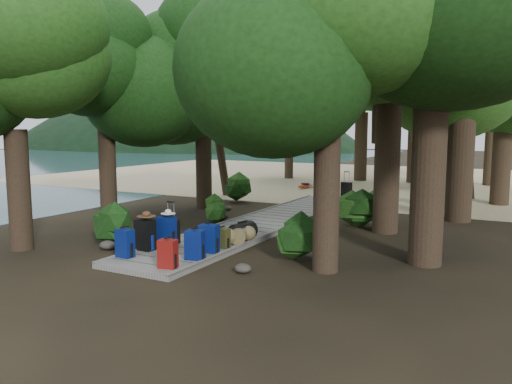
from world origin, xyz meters
The scene contains 51 objects.
ground centered at (0.00, 0.00, 0.00)m, with size 120.00×120.00×0.00m, color #2E2517.
sand_beach centered at (0.00, 16.00, 0.01)m, with size 40.00×22.00×0.02m, color #CFBA8B.
water_bay centered at (-32.00, 25.00, 0.00)m, with size 50.00×60.00×0.02m, color #2C505B.
distant_hill centered at (-40.00, 48.00, 0.00)m, with size 32.00×16.00×12.00m, color black.
boardwalk centered at (0.00, 1.00, 0.06)m, with size 2.00×12.00×0.12m, color gray.
backpack_left_a centered at (-0.73, -4.29, 0.46)m, with size 0.36×0.25×0.68m, color navy, non-canonical shape.
backpack_left_b centered at (-0.77, -3.58, 0.51)m, with size 0.42×0.30×0.78m, color black, non-canonical shape.
backpack_left_c centered at (-0.61, -3.02, 0.51)m, with size 0.42×0.30×0.78m, color navy, non-canonical shape.
backpack_right_a centered at (0.63, -4.54, 0.44)m, with size 0.36×0.25×0.64m, color maroon, non-canonical shape.
backpack_right_b centered at (0.73, -3.73, 0.47)m, with size 0.39×0.27×0.70m, color navy, non-canonical shape.
backpack_right_c centered at (0.65, -3.07, 0.47)m, with size 0.41×0.29×0.71m, color navy, non-canonical shape.
backpack_right_d centered at (0.68, -2.55, 0.38)m, with size 0.34×0.24×0.51m, color #43431B, non-canonical shape.
duffel_right_khaki centered at (0.78, -1.93, 0.32)m, with size 0.39×0.59×0.39m, color olive, non-canonical shape.
duffel_right_black centered at (0.70, -1.60, 0.34)m, with size 0.45×0.71×0.45m, color black, non-canonical shape.
suitcase_on_boardwalk centered at (-0.63, -2.78, 0.41)m, with size 0.38×0.21×0.59m, color black, non-canonical shape.
lone_suitcase_on_sand centered at (0.39, 7.77, 0.35)m, with size 0.42×0.24×0.66m, color black, non-canonical shape.
hat_brown centered at (-0.77, -3.53, 0.97)m, with size 0.44×0.44×0.13m, color #51351E, non-canonical shape.
hat_white centered at (-0.56, -2.99, 0.96)m, with size 0.35×0.35×0.12m, color silver, non-canonical shape.
kayak centered at (-2.50, 10.26, 0.17)m, with size 0.66×3.01×0.30m, color #B82D0F.
sun_lounger centered at (3.70, 10.53, 0.32)m, with size 0.61×1.89×0.61m, color silver, non-canonical shape.
tree_right_a centered at (3.37, -2.87, 3.80)m, with size 4.56×4.56×7.59m, color black, non-canonical shape.
tree_right_b centered at (5.08, -1.36, 5.07)m, with size 5.67×5.67×10.13m, color black, non-canonical shape.
tree_right_c centered at (3.51, 1.60, 5.03)m, with size 5.81×5.81×10.05m, color black, non-canonical shape.
tree_right_d centered at (5.12, 4.42, 5.71)m, with size 6.23×6.23×11.41m, color black, non-canonical shape.
tree_right_e centered at (4.49, 6.59, 4.69)m, with size 5.21×5.21×9.38m, color black, non-canonical shape.
tree_right_f centered at (6.13, 8.80, 4.94)m, with size 5.53×5.53×9.88m, color black, non-canonical shape.
tree_left_a centered at (-3.77, -4.57, 3.81)m, with size 4.58×4.58×7.63m, color black, non-canonical shape.
tree_left_b centered at (-5.26, -0.15, 3.97)m, with size 4.41×4.41×7.94m, color black, non-canonical shape.
tree_left_c centered at (-3.56, 2.98, 4.19)m, with size 4.82×4.82×8.38m, color black, non-canonical shape.
tree_back_a centered at (-1.19, 15.16, 5.03)m, with size 5.81×5.81×10.05m, color black, non-canonical shape.
tree_back_b centered at (1.69, 15.48, 5.49)m, with size 6.15×6.15×10.98m, color black, non-canonical shape.
tree_back_c centered at (5.38, 15.83, 4.18)m, with size 4.64×4.64×8.35m, color black, non-canonical shape.
tree_back_d centered at (-5.25, 14.39, 3.60)m, with size 4.32×4.32×7.21m, color black, non-canonical shape.
palm_right_a centered at (2.52, 5.59, 3.57)m, with size 4.19×4.19×7.14m, color #124215, non-canonical shape.
palm_right_b centered at (5.01, 10.34, 3.99)m, with size 4.13×4.13×7.97m, color #124215, non-canonical shape.
palm_right_c centered at (2.64, 12.64, 3.32)m, with size 4.18×4.18×6.65m, color #124215, non-canonical shape.
palm_left_a centered at (-4.80, 6.13, 3.81)m, with size 4.79×4.79×7.63m, color #124215, non-canonical shape.
rock_left_a centered at (-1.93, -3.61, 0.11)m, with size 0.40×0.36×0.22m, color #4C473F, non-canonical shape.
rock_left_b centered at (-2.92, -2.40, 0.10)m, with size 0.35×0.31×0.19m, color #4C473F, non-canonical shape.
rock_left_c centered at (-1.60, 0.98, 0.14)m, with size 0.53×0.47×0.29m, color #4C473F, non-canonical shape.
rock_left_d centered at (-2.40, 2.73, 0.08)m, with size 0.30×0.27×0.16m, color #4C473F, non-canonical shape.
rock_right_a centered at (1.94, -3.79, 0.10)m, with size 0.35×0.31×0.19m, color #4C473F, non-canonical shape.
rock_right_b centered at (2.25, -1.20, 0.11)m, with size 0.41×0.37×0.23m, color #4C473F, non-canonical shape.
rock_right_c centered at (1.56, 1.52, 0.09)m, with size 0.33×0.29×0.18m, color #4C473F, non-canonical shape.
rock_right_d centered at (2.91, 3.80, 0.16)m, with size 0.59×0.53×0.32m, color #4C473F, non-canonical shape.
shrub_left_a centered at (-2.29, -2.94, 0.48)m, with size 1.07×1.07×0.96m, color #1E4815, non-canonical shape.
shrub_left_b centered at (-1.69, 0.69, 0.38)m, with size 0.85×0.85×0.77m, color #1E4815, non-canonical shape.
shrub_left_c centered at (-3.16, 4.77, 0.60)m, with size 1.32×1.32×1.19m, color #1E4815, non-canonical shape.
shrub_right_a centered at (2.41, -2.21, 0.50)m, with size 1.12×1.12×1.01m, color #1E4815, non-canonical shape.
shrub_right_b centered at (2.58, 1.80, 0.58)m, with size 1.29×1.29×1.16m, color #1E4815, non-canonical shape.
shrub_right_c centered at (2.33, 5.44, 0.32)m, with size 0.72×0.72×0.64m, color #1E4815, non-canonical shape.
Camera 1 is at (6.80, -12.34, 2.91)m, focal length 35.00 mm.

